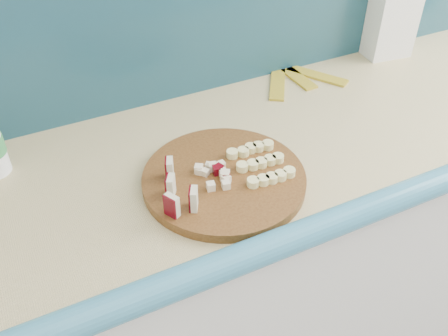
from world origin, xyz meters
The scene contains 7 objects.
kitchen_counter centered at (0.10, 1.50, 0.46)m, with size 2.20×0.63×0.91m.
cutting_board centered at (-0.40, 1.40, 0.92)m, with size 0.35×0.35×0.02m, color #43250E.
apple_wedges centered at (-0.51, 1.38, 0.96)m, with size 0.06×0.14×0.05m.
apple_chunks centered at (-0.42, 1.41, 0.94)m, with size 0.06×0.06×0.02m.
banana_slices centered at (-0.31, 1.40, 0.94)m, with size 0.12×0.14×0.02m.
flour_bag centered at (0.32, 1.73, 1.03)m, with size 0.13×0.10×0.23m, color white.
banana_peel centered at (-0.01, 1.72, 0.91)m, with size 0.25×0.21×0.01m.
Camera 1 is at (-0.75, 0.67, 1.62)m, focal length 40.00 mm.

